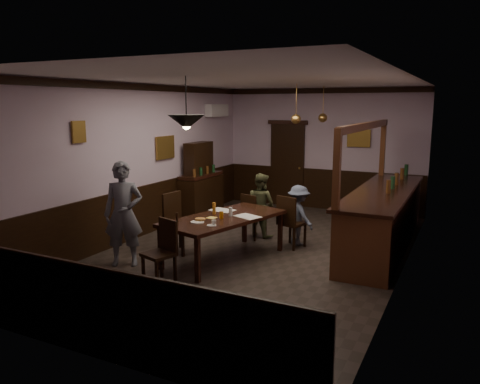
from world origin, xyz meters
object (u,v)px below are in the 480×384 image
Objects in this scene: chair_side at (177,220)px; chair_far_left at (252,214)px; pendant_brass_far at (323,118)px; pendant_brass_mid at (296,119)px; person_seated_right at (299,215)px; bar_counter at (383,218)px; chair_far_right at (290,220)px; sideboard at (201,188)px; chair_near at (163,248)px; person_seated_left at (261,205)px; dining_table at (224,220)px; coffee_cup at (214,222)px; person_standing at (124,214)px; pendant_iron at (186,122)px; soda_can at (221,215)px.

chair_far_left is at bearing -25.55° from chair_side.
pendant_brass_mid is at bearing -99.36° from pendant_brass_far.
bar_counter is (1.45, 0.45, 0.01)m from person_seated_right.
chair_far_right is at bearing -73.60° from pendant_brass_mid.
chair_near is at bearing -66.82° from sideboard.
pendant_brass_mid reaches higher than person_seated_left.
bar_counter is 5.01× the size of pendant_brass_mid.
pendant_brass_mid reaches higher than dining_table.
chair_far_right is 12.15× the size of coffee_cup.
person_seated_right is at bearing -88.65° from chair_far_right.
chair_side is 2.24m from person_seated_right.
person_seated_left reaches higher than chair_far_right.
sideboard is at bearing -13.50° from chair_far_left.
dining_table is 1.40× the size of person_standing.
person_seated_left is 1.57× the size of pendant_brass_far.
sideboard is 3.19m from pendant_brass_far.
person_seated_left is 1.88m from pendant_brass_mid.
chair_near is at bearing -47.69° from person_standing.
sideboard is (-1.81, 1.08, 0.21)m from chair_far_left.
chair_far_left is 2.64m from chair_near.
bar_counter is at bearing -8.11° from sideboard.
chair_near is at bearing 82.17° from chair_far_right.
pendant_iron reaches higher than dining_table.
pendant_iron reaches higher than chair_far_left.
chair_near reaches higher than chair_far_left.
chair_far_right is at bearing 63.02° from pendant_iron.
chair_far_left reaches higher than dining_table.
pendant_brass_mid is at bearing 33.59° from person_standing.
chair_side is 3.70m from bar_counter.
pendant_iron is at bearing -104.78° from dining_table.
coffee_cup is (1.47, 0.35, -0.05)m from person_standing.
person_seated_right reaches higher than chair_far_left.
dining_table is 3.10m from sideboard.
bar_counter is (2.14, 2.42, -0.22)m from coffee_cup.
sideboard is (-1.96, 2.58, -0.11)m from soda_can.
sideboard is at bearing 171.89° from bar_counter.
soda_can is (-0.72, -1.27, 0.28)m from chair_far_right.
person_seated_right is 14.10× the size of coffee_cup.
dining_table is 29.78× the size of coffee_cup.
person_seated_left reaches higher than dining_table.
chair_far_left is at bearing 92.41° from person_seated_left.
dining_table is at bearing -141.17° from bar_counter.
pendant_iron is (1.13, 0.17, 1.48)m from person_standing.
soda_can is at bearing -138.51° from bar_counter.
chair_far_right reaches higher than dining_table.
sideboard is at bearing 139.12° from coffee_cup.
person_standing is 1.52m from coffee_cup.
coffee_cup is (-0.62, -1.70, 0.27)m from chair_far_right.
chair_side is (-0.85, -1.32, 0.09)m from chair_far_left.
person_seated_right is 1.75m from soda_can.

